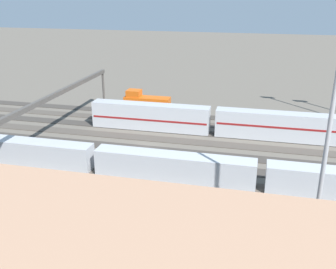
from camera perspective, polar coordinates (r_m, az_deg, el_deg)
The scene contains 16 objects.
ground_plane at distance 66.78m, azimuth -3.48°, elevation -2.14°, with size 400.00×400.00×0.00m, color #60594F.
track_bed_0 at distance 84.93m, azimuth 0.43°, elevation 2.92°, with size 140.00×2.80×0.12m, color #3D3833.
track_bed_1 at distance 80.31m, azimuth -0.39°, elevation 1.88°, with size 140.00×2.80×0.12m, color #4C443D.
track_bed_2 at distance 75.73m, azimuth -1.29°, elevation 0.71°, with size 140.00×2.80×0.12m, color #3D3833.
track_bed_3 at distance 71.21m, azimuth -2.32°, elevation -0.60°, with size 140.00×2.80×0.12m, color #4C443D.
track_bed_4 at distance 66.76m, azimuth -3.48°, elevation -2.10°, with size 140.00×2.80×0.12m, color #3D3833.
track_bed_5 at distance 62.39m, azimuth -4.81°, elevation -3.80°, with size 140.00×2.80×0.12m, color #3D3833.
track_bed_6 at distance 58.13m, azimuth -6.34°, elevation -5.75°, with size 140.00×2.80×0.12m, color #4C443D.
track_bed_7 at distance 53.98m, azimuth -8.13°, elevation -8.01°, with size 140.00×2.80×0.12m, color #3D3833.
track_bed_8 at distance 50.00m, azimuth -10.23°, elevation -10.61°, with size 140.00×2.80×0.12m, color #4C443D.
train_on_track_2 at distance 73.07m, azimuth 6.58°, elevation 1.96°, with size 47.20×3.06×5.00m.
train_on_track_0 at distance 85.73m, azimuth -3.24°, elevation 4.52°, with size 10.00×3.00×5.00m.
train_on_track_8 at distance 50.38m, azimuth -13.89°, elevation -8.12°, with size 119.80×3.06×3.80m.
train_on_track_6 at distance 58.96m, azimuth -10.71°, elevation -3.51°, with size 95.60×3.00×3.80m.
light_mast_1 at distance 38.00m, azimuth 23.35°, elevation 6.20°, with size 2.80×0.70×27.15m.
signal_gantry at distance 70.64m, azimuth -16.46°, elevation 4.99°, with size 0.70×45.00×8.80m.
Camera 1 is at (-18.34, 58.92, 25.53)m, focal length 41.57 mm.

